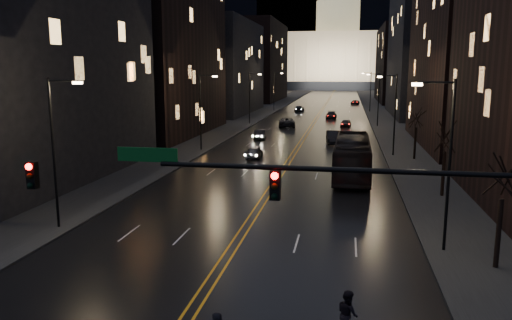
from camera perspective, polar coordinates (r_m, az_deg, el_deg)
The scene contains 33 objects.
road at distance 146.56m, azimuth 8.04°, elevation 6.45°, with size 20.00×320.00×0.02m, color black.
sidewalk_left at distance 147.77m, azimuth 2.58°, elevation 6.59°, with size 8.00×320.00×0.16m, color black.
sidewalk_right at distance 146.67m, azimuth 13.55°, elevation 6.29°, with size 8.00×320.00×0.16m, color black.
center_line at distance 146.56m, azimuth 8.05°, elevation 6.45°, with size 0.62×320.00×0.01m, color orange.
building_left_near at distance 46.63m, azimuth -25.29°, elevation 11.24°, with size 12.00×28.00×22.00m, color black.
building_left_mid at distance 75.22m, azimuth -10.90°, elevation 13.55°, with size 12.00×30.00×28.00m, color black.
building_left_far at distance 111.41m, azimuth -3.69°, elevation 10.51°, with size 12.00×34.00×20.00m, color black.
building_left_dist at distance 158.44m, azimuth 0.55°, elevation 11.16°, with size 12.00×40.00×24.00m, color black.
building_right_mid at distance 109.27m, azimuth 18.67°, elevation 11.58°, with size 12.00×34.00×26.00m, color black.
building_right_dist at distance 156.89m, azimuth 16.11°, elevation 10.41°, with size 12.00×40.00×22.00m, color black.
capitol at distance 266.32m, azimuth 9.22°, elevation 11.76°, with size 90.00×50.00×58.50m.
traffic_signal at distance 16.70m, azimuth 10.44°, elevation -4.83°, with size 17.29×0.45×7.00m.
streetlamp_right_near at distance 26.97m, azimuth 20.91°, elevation 0.35°, with size 2.13×0.25×9.00m.
streetlamp_left_near at distance 31.25m, azimuth -21.90°, elevation 1.56°, with size 2.13×0.25×9.00m.
streetlamp_right_mid at distance 56.53m, azimuth 15.43°, elevation 5.48°, with size 2.13×0.25×9.00m.
streetlamp_left_mid at distance 58.70m, azimuth -6.20°, elevation 5.95°, with size 2.13×0.25×9.00m.
streetlamp_right_far at distance 86.40m, azimuth 13.71°, elevation 7.07°, with size 2.13×0.25×9.00m.
streetlamp_left_far at distance 87.83m, azimuth -0.63°, elevation 7.40°, with size 2.13×0.25×9.00m.
streetlamp_right_dist at distance 116.33m, azimuth 12.87°, elevation 7.84°, with size 2.13×0.25×9.00m.
streetlamp_left_dist at distance 117.40m, azimuth 2.17°, elevation 8.11°, with size 2.13×0.25×9.00m.
tree_right_near at distance 25.67m, azimuth 26.44°, elevation -1.79°, with size 2.40×2.40×6.65m.
tree_right_mid at distance 39.13m, azimuth 20.86°, elevation 2.40°, with size 2.40×2.40×6.65m.
tree_right_far at distance 54.84m, azimuth 17.87°, elevation 4.64°, with size 2.40×2.40×6.65m.
bus at distance 45.14m, azimuth 10.94°, elevation 0.35°, with size 3.03×12.95×3.61m, color black.
oncoming_car_a at distance 53.82m, azimuth -0.20°, elevation 0.88°, with size 1.57×3.89×1.33m, color black.
oncoming_car_b at distance 68.78m, azimuth 0.45°, elevation 2.95°, with size 1.48×4.23×1.39m, color black.
oncoming_car_c at distance 84.05m, azimuth 3.55°, elevation 4.34°, with size 2.70×5.86×1.63m, color black.
oncoming_car_d at distance 115.81m, azimuth 4.97°, elevation 5.86°, with size 1.88×4.64×1.35m, color black.
receding_car_a at distance 65.42m, azimuth 8.90°, elevation 2.59°, with size 1.79×5.15×1.70m, color black.
receding_car_b at distance 84.77m, azimuth 10.22°, elevation 4.15°, with size 1.58×3.92×1.33m, color black.
receding_car_c at distance 99.10m, azimuth 8.60°, elevation 5.08°, with size 2.00×4.93×1.43m, color black.
receding_car_d at distance 142.27m, azimuth 11.26°, elevation 6.49°, with size 2.07×4.49×1.25m, color black.
pedestrian_b at distance 18.79m, azimuth 10.43°, elevation -16.89°, with size 0.85×0.47×1.76m, color black.
Camera 1 is at (5.77, -16.14, 9.39)m, focal length 35.00 mm.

